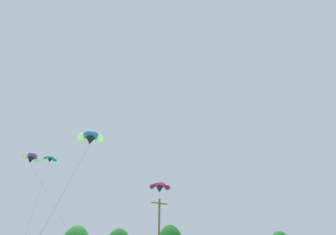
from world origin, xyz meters
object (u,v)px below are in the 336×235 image
(parafoil_kite_mid_purple, at_px, (31,158))
(parafoil_kite_low_teal, at_px, (50,159))
(parafoil_kite_high_blue_white, at_px, (91,138))
(parafoil_kite_far_magenta, at_px, (160,187))

(parafoil_kite_mid_purple, bearing_deg, parafoil_kite_low_teal, 65.36)
(parafoil_kite_high_blue_white, relative_size, parafoil_kite_far_magenta, 1.08)
(parafoil_kite_mid_purple, height_order, parafoil_kite_far_magenta, parafoil_kite_mid_purple)
(parafoil_kite_high_blue_white, height_order, parafoil_kite_low_teal, parafoil_kite_low_teal)
(parafoil_kite_low_teal, bearing_deg, parafoil_kite_mid_purple, -114.64)
(parafoil_kite_mid_purple, relative_size, parafoil_kite_far_magenta, 1.00)
(parafoil_kite_high_blue_white, bearing_deg, parafoil_kite_low_teal, 110.86)
(parafoil_kite_mid_purple, distance_m, parafoil_kite_far_magenta, 18.53)
(parafoil_kite_far_magenta, height_order, parafoil_kite_low_teal, parafoil_kite_low_teal)
(parafoil_kite_low_teal, bearing_deg, parafoil_kite_far_magenta, -22.82)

